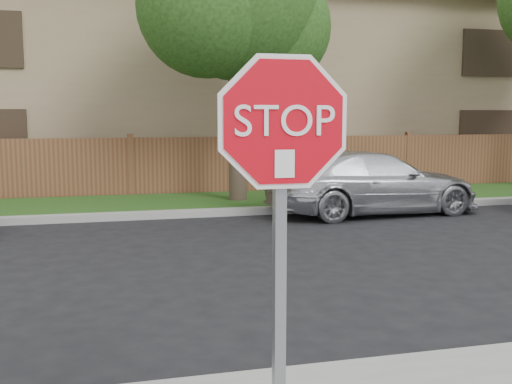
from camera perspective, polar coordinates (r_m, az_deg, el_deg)
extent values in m
cube|color=gray|center=(12.91, -11.14, -2.21)|extent=(70.00, 0.30, 0.15)
cube|color=#1E4714|center=(14.54, -11.49, -1.22)|extent=(70.00, 3.00, 0.12)
cube|color=brown|center=(16.04, -11.83, 2.23)|extent=(70.00, 0.12, 1.60)
cube|color=#99805F|center=(21.60, -12.62, 9.33)|extent=(34.00, 8.00, 6.00)
cylinder|color=#382B21|center=(14.61, -1.76, 6.45)|extent=(0.44, 0.44, 3.92)
sphere|color=#1C3B12|center=(15.27, 1.37, 15.44)|extent=(3.00, 3.00, 3.00)
sphere|color=#1C3B12|center=(14.28, -4.73, 17.13)|extent=(3.20, 3.20, 3.20)
cube|color=gray|center=(3.40, 2.23, -8.67)|extent=(0.06, 0.06, 2.30)
cylinder|color=white|center=(3.21, 2.64, 6.66)|extent=(1.01, 0.02, 1.01)
cylinder|color=red|center=(3.20, 2.70, 6.65)|extent=(0.93, 0.02, 0.93)
cube|color=white|center=(3.19, 2.75, 2.70)|extent=(0.11, 0.00, 0.15)
imported|color=#B4B5BC|center=(13.53, 11.06, 0.88)|extent=(4.93, 2.28, 1.39)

